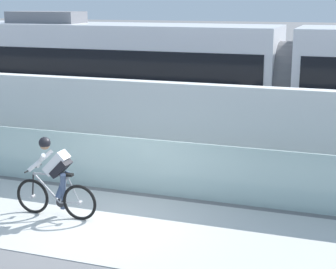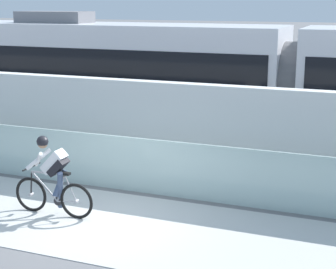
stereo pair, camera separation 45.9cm
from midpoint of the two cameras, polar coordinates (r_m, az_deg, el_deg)
ground_plane at (r=10.79m, az=-8.33°, el=-9.07°), size 200.00×200.00×0.00m
bike_path_deck at (r=10.79m, az=-8.33°, el=-9.04°), size 32.00×3.20×0.01m
glass_parapet at (r=12.14m, az=-4.42°, el=-3.21°), size 32.00×0.05×1.24m
concrete_barrier_wall at (r=13.63m, az=-1.44°, el=0.85°), size 32.00×0.36×2.22m
tram_rail_near at (r=16.17m, az=1.68°, el=-1.10°), size 32.00×0.08×0.01m
tram_rail_far at (r=17.50m, az=3.09°, el=0.05°), size 32.00×0.08×0.01m
tram at (r=15.93m, az=11.41°, el=5.34°), size 22.56×2.54×3.81m
cyclist_on_bike at (r=10.96m, az=-12.86°, el=-4.54°), size 1.77×0.58×1.61m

